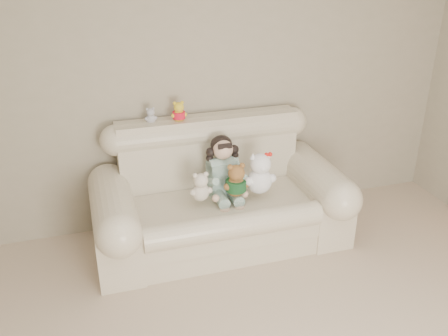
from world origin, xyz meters
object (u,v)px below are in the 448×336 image
cream_teddy (201,184)px  white_cat (260,169)px  sofa (220,189)px  brown_teddy (236,177)px  seated_child (223,166)px

cream_teddy → white_cat: bearing=-20.9°
cream_teddy → sofa: bearing=10.2°
brown_teddy → white_cat: size_ratio=0.79×
seated_child → sofa: bearing=-126.3°
seated_child → white_cat: (0.25, -0.20, 0.03)m
brown_teddy → white_cat: (0.20, -0.00, 0.04)m
sofa → brown_teddy: (0.09, -0.12, 0.15)m
seated_child → cream_teddy: size_ratio=1.84×
sofa → brown_teddy: size_ratio=6.27×
sofa → seated_child: size_ratio=3.98×
white_cat → cream_teddy: white_cat is taller
sofa → white_cat: size_ratio=4.97×
sofa → cream_teddy: size_ratio=7.32×
seated_child → brown_teddy: (0.05, -0.20, -0.02)m
brown_teddy → seated_child: bearing=110.9°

